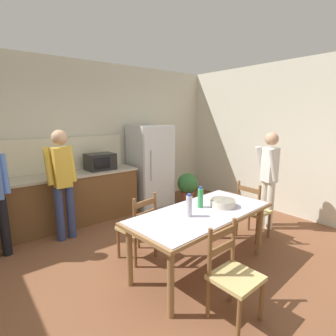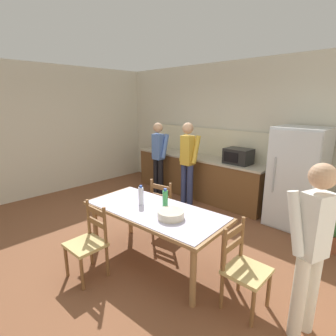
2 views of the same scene
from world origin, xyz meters
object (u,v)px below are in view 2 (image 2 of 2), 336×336
(dining_table, at_px, (154,215))
(potted_plant, at_px, (331,225))
(chair_head_end, at_px, (244,269))
(chair_side_far_left, at_px, (166,207))
(person_at_sink, at_px, (158,154))
(person_at_counter, at_px, (188,159))
(chair_side_near_left, at_px, (88,243))
(bottle_near_centre, at_px, (141,196))
(person_by_table, at_px, (311,244))
(bottle_off_centre, at_px, (165,199))
(microwave, at_px, (238,156))
(refrigerator, at_px, (297,178))
(serving_bowl, at_px, (171,214))

(dining_table, bearing_deg, potted_plant, 50.96)
(chair_head_end, bearing_deg, chair_side_far_left, 70.20)
(person_at_sink, height_order, person_at_counter, person_at_counter)
(chair_side_near_left, relative_size, person_at_sink, 0.55)
(bottle_near_centre, distance_m, person_by_table, 2.04)
(person_by_table, bearing_deg, bottle_off_centre, 22.62)
(microwave, xyz_separation_m, person_at_counter, (-0.85, -0.52, -0.11))
(refrigerator, distance_m, serving_bowl, 2.50)
(microwave, distance_m, person_at_sink, 1.81)
(microwave, relative_size, potted_plant, 0.75)
(serving_bowl, height_order, chair_head_end, chair_head_end)
(chair_side_near_left, xyz_separation_m, person_at_counter, (-0.68, 2.65, 0.51))
(refrigerator, xyz_separation_m, potted_plant, (0.68, -0.43, -0.47))
(refrigerator, xyz_separation_m, serving_bowl, (-0.58, -2.43, -0.04))
(person_at_counter, xyz_separation_m, potted_plant, (2.64, 0.07, -0.57))
(chair_side_far_left, distance_m, chair_side_near_left, 1.45)
(bottle_near_centre, relative_size, person_at_sink, 0.16)
(person_by_table, distance_m, potted_plant, 1.86)
(serving_bowl, xyz_separation_m, person_at_counter, (-1.38, 1.93, 0.15))
(refrigerator, xyz_separation_m, person_at_sink, (-2.85, -0.48, 0.07))
(refrigerator, height_order, dining_table, refrigerator)
(chair_side_near_left, relative_size, person_at_counter, 0.54)
(refrigerator, height_order, serving_bowl, refrigerator)
(person_at_counter, bearing_deg, chair_side_far_left, -154.71)
(bottle_off_centre, relative_size, potted_plant, 0.40)
(chair_head_end, relative_size, chair_side_near_left, 1.00)
(serving_bowl, distance_m, chair_side_far_left, 1.15)
(refrigerator, xyz_separation_m, bottle_near_centre, (-1.15, -2.41, 0.03))
(dining_table, height_order, chair_side_far_left, chair_side_far_left)
(dining_table, relative_size, person_at_counter, 1.15)
(person_at_counter, bearing_deg, bottle_off_centre, -147.48)
(serving_bowl, distance_m, potted_plant, 2.40)
(potted_plant, bearing_deg, bottle_off_centre, -129.18)
(chair_side_far_left, height_order, potted_plant, chair_side_far_left)
(refrigerator, relative_size, person_by_table, 1.05)
(person_by_table, bearing_deg, chair_side_far_left, 7.70)
(dining_table, relative_size, serving_bowl, 6.11)
(chair_head_end, bearing_deg, person_at_sink, 59.33)
(chair_side_near_left, bearing_deg, refrigerator, 65.66)
(person_at_sink, relative_size, person_at_counter, 0.97)
(refrigerator, bearing_deg, person_at_sink, -170.45)
(person_by_table, bearing_deg, serving_bowl, 29.03)
(person_at_sink, bearing_deg, serving_bowl, -130.70)
(chair_side_near_left, bearing_deg, bottle_off_centre, 60.43)
(serving_bowl, xyz_separation_m, chair_side_far_left, (-0.81, 0.73, -0.37))
(person_at_sink, bearing_deg, potted_plant, -89.17)
(serving_bowl, distance_m, person_by_table, 1.47)
(refrigerator, bearing_deg, microwave, 179.03)
(chair_side_far_left, bearing_deg, chair_head_end, 151.38)
(serving_bowl, bearing_deg, bottle_off_centre, 148.43)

